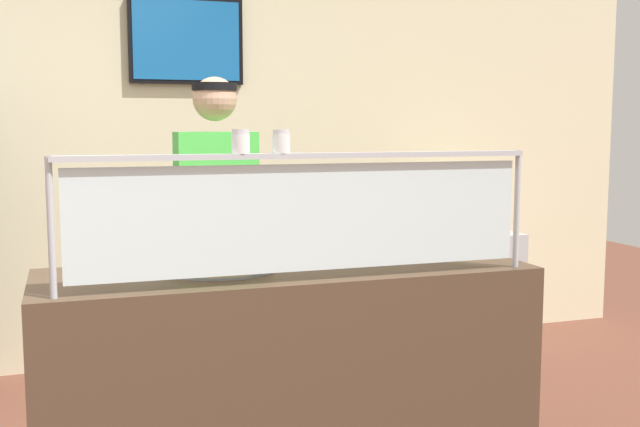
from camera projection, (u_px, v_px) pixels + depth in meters
shop_rear_unit at (201, 152)px, 4.92m from camera, size 6.40×0.13×2.70m
serving_counter at (289, 381)px, 3.13m from camera, size 2.00×0.65×0.95m
sneeze_guard at (308, 202)px, 2.79m from camera, size 1.82×0.06×0.48m
pizza_tray at (219, 266)px, 3.05m from camera, size 0.47×0.47×0.04m
pizza_server at (208, 262)px, 3.01m from camera, size 0.14×0.29×0.01m
parmesan_shaker at (241, 143)px, 2.69m from camera, size 0.06×0.06×0.09m
pepper_flake_shaker at (281, 143)px, 2.74m from camera, size 0.06×0.06×0.09m
worker_figure at (218, 234)px, 3.66m from camera, size 0.41×0.50×1.76m
prep_shelf at (459, 292)px, 5.09m from camera, size 0.70×0.55×0.83m
pizza_box_stack at (460, 208)px, 5.02m from camera, size 0.44×0.43×0.31m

